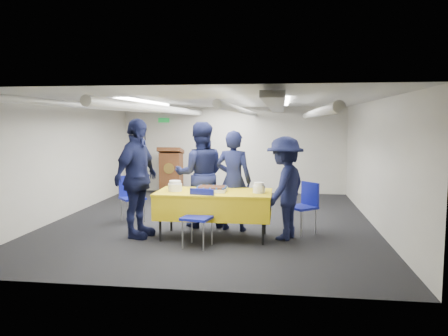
{
  "coord_description": "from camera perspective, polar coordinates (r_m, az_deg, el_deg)",
  "views": [
    {
      "loc": [
        1.31,
        -8.18,
        1.9
      ],
      "look_at": [
        0.25,
        -0.2,
        1.05
      ],
      "focal_mm": 35.0,
      "sensor_mm": 36.0,
      "label": 1
    }
  ],
  "objects": [
    {
      "name": "chair_left",
      "position": [
        8.6,
        -12.06,
        -3.27
      ],
      "size": [
        0.59,
        0.59,
        0.87
      ],
      "color": "gray",
      "rests_on": "ground"
    },
    {
      "name": "room_shell",
      "position": [
        8.68,
        -0.49,
        5.44
      ],
      "size": [
        6.0,
        7.0,
        2.3
      ],
      "color": "beige",
      "rests_on": "ground"
    },
    {
      "name": "ground",
      "position": [
        8.5,
        -1.49,
        -6.89
      ],
      "size": [
        7.0,
        7.0,
        0.0
      ],
      "primitive_type": "plane",
      "color": "black",
      "rests_on": "ground"
    },
    {
      "name": "chair_near",
      "position": [
        6.75,
        -3.23,
        -5.68
      ],
      "size": [
        0.5,
        0.5,
        0.87
      ],
      "color": "gray",
      "rests_on": "ground"
    },
    {
      "name": "sailor_a",
      "position": [
        7.64,
        1.25,
        -1.65
      ],
      "size": [
        0.71,
        0.54,
        1.76
      ],
      "primitive_type": "imported",
      "rotation": [
        0.0,
        0.0,
        2.94
      ],
      "color": "black",
      "rests_on": "ground"
    },
    {
      "name": "serving_table",
      "position": [
        7.18,
        -1.3,
        -4.73
      ],
      "size": [
        1.87,
        0.94,
        0.77
      ],
      "color": "black",
      "rests_on": "ground"
    },
    {
      "name": "plate_stack_right",
      "position": [
        7.01,
        4.6,
        -2.62
      ],
      "size": [
        0.2,
        0.2,
        0.17
      ],
      "color": "white",
      "rests_on": "serving_table"
    },
    {
      "name": "plate_stack_left",
      "position": [
        7.21,
        -6.41,
        -2.38
      ],
      "size": [
        0.23,
        0.23,
        0.17
      ],
      "color": "white",
      "rests_on": "serving_table"
    },
    {
      "name": "sheet_cake",
      "position": [
        7.14,
        -1.61,
        -2.75
      ],
      "size": [
        0.49,
        0.38,
        0.09
      ],
      "color": "white",
      "rests_on": "serving_table"
    },
    {
      "name": "chair_right",
      "position": [
        7.64,
        10.59,
        -4.4
      ],
      "size": [
        0.59,
        0.59,
        0.87
      ],
      "color": "gray",
      "rests_on": "ground"
    },
    {
      "name": "podium",
      "position": [
        11.67,
        -6.92,
        -0.35
      ],
      "size": [
        0.62,
        0.53,
        1.25
      ],
      "color": "brown",
      "rests_on": "ground"
    },
    {
      "name": "sailor_c",
      "position": [
        7.3,
        -11.32,
        -1.33
      ],
      "size": [
        0.72,
        1.23,
        1.96
      ],
      "primitive_type": "imported",
      "rotation": [
        0.0,
        0.0,
        1.35
      ],
      "color": "black",
      "rests_on": "ground"
    },
    {
      "name": "sailor_b",
      "position": [
        7.93,
        -3.14,
        -0.86
      ],
      "size": [
        1.05,
        0.89,
        1.9
      ],
      "primitive_type": "imported",
      "rotation": [
        0.0,
        0.0,
        3.35
      ],
      "color": "black",
      "rests_on": "ground"
    },
    {
      "name": "sailor_d",
      "position": [
        7.14,
        7.94,
        -2.6
      ],
      "size": [
        1.0,
        1.24,
        1.67
      ],
      "primitive_type": "imported",
      "rotation": [
        0.0,
        0.0,
        -1.98
      ],
      "color": "black",
      "rests_on": "ground"
    }
  ]
}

